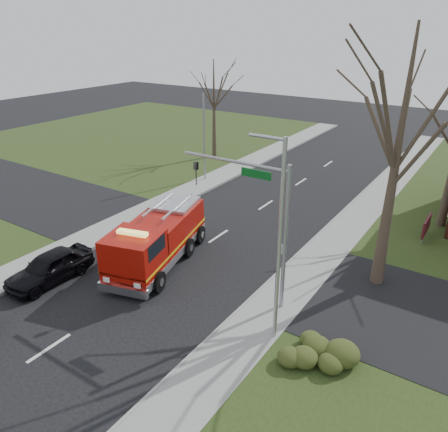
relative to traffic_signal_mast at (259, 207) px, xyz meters
The scene contains 12 objects.
ground 7.18m from the traffic_signal_mast, 163.94° to the right, with size 120.00×120.00×0.00m, color black.
sidewalk_right 4.97m from the traffic_signal_mast, 56.58° to the right, with size 2.40×80.00×0.15m, color gray.
sidewalk_left 12.41m from the traffic_signal_mast, behind, with size 2.40×80.00×0.15m, color gray.
health_center_sign 12.79m from the traffic_signal_mast, 64.32° to the left, with size 0.12×2.00×1.40m.
hedge_corner 6.14m from the traffic_signal_mast, 33.41° to the right, with size 2.80×2.00×0.90m, color #2D3C16.
bare_tree_near 6.78m from the traffic_signal_mast, 46.37° to the left, with size 6.00×6.00×12.00m.
bare_tree_left 23.97m from the traffic_signal_mast, 129.43° to the left, with size 4.50×4.50×9.00m.
traffic_signal_mast is the anchor object (origin of this frame).
streetlight_pole 2.78m from the traffic_signal_mast, 46.02° to the right, with size 1.48×0.16×8.40m.
utility_pole_far 17.38m from the traffic_signal_mast, 133.85° to the left, with size 0.14×0.14×7.00m, color gray.
fire_engine 6.96m from the traffic_signal_mast, behind, with size 4.38×7.79×2.98m.
parked_car_maroon 11.05m from the traffic_signal_mast, 155.75° to the right, with size 1.80×4.47×1.52m, color black.
Camera 1 is at (13.44, -13.61, 11.86)m, focal length 35.00 mm.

